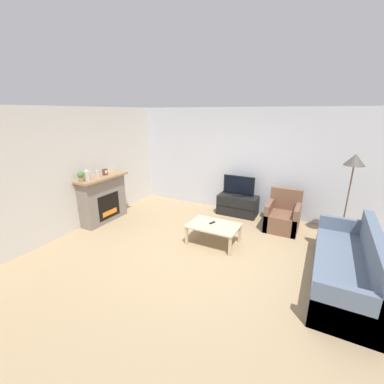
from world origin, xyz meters
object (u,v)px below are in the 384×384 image
armchair (283,217)px  floor_lamp (354,165)px  mantel_clock (105,172)px  fireplace (103,198)px  tv (239,187)px  coffee_table (214,227)px  mantel_vase_left (87,175)px  tv_stand (238,205)px  remote (212,223)px  couch (348,268)px  mantel_vase_centre_left (98,174)px  potted_plant (81,176)px

armchair → floor_lamp: (1.18, -0.08, 1.33)m
mantel_clock → fireplace: bearing=-97.6°
tv → coffee_table: 1.77m
mantel_vase_left → floor_lamp: floor_lamp is taller
tv_stand → coffee_table: bearing=-88.5°
mantel_vase_left → remote: bearing=12.8°
couch → tv_stand: bearing=140.2°
tv_stand → armchair: bearing=-16.8°
coffee_table → remote: 0.10m
couch → floor_lamp: floor_lamp is taller
tv → mantel_vase_centre_left: bearing=-144.3°
potted_plant → floor_lamp: 5.53m
potted_plant → mantel_vase_left: bearing=90.0°
couch → tv: bearing=140.3°
mantel_clock → tv: mantel_clock is taller
fireplace → couch: 5.20m
armchair → couch: armchair is taller
armchair → remote: size_ratio=5.83×
tv → remote: tv is taller
potted_plant → armchair: bearing=27.9°
mantel_vase_left → tv: mantel_vase_left is taller
floor_lamp → mantel_clock: bearing=-165.5°
mantel_clock → remote: size_ratio=0.97×
tv → remote: (-0.01, -1.66, -0.34)m
fireplace → couch: bearing=-1.1°
mantel_vase_centre_left → mantel_clock: 0.23m
mantel_vase_centre_left → potted_plant: (-0.00, -0.46, 0.05)m
fireplace → coffee_table: 2.85m
fireplace → couch: (5.19, -0.10, -0.28)m
mantel_vase_left → coffee_table: bearing=11.4°
mantel_vase_left → coffee_table: mantel_vase_left is taller
tv → fireplace: bearing=-145.9°
mantel_vase_left → armchair: size_ratio=0.27×
tv_stand → coffee_table: 1.73m
tv_stand → armchair: size_ratio=1.12×
couch → floor_lamp: 2.04m
mantel_vase_centre_left → mantel_clock: mantel_vase_centre_left is taller
mantel_vase_centre_left → tv: size_ratio=0.22×
tv_stand → coffee_table: tv_stand is taller
mantel_vase_centre_left → floor_lamp: bearing=16.9°
potted_plant → remote: size_ratio=1.51×
tv_stand → coffee_table: (0.04, -1.72, 0.10)m
remote → tv: bearing=110.1°
mantel_clock → remote: bearing=2.1°
remote → mantel_vase_centre_left: bearing=-152.5°
mantel_clock → mantel_vase_centre_left: bearing=-90.2°
potted_plant → tv_stand: (2.78, 2.45, -1.01)m
mantel_vase_centre_left → tv_stand: bearing=35.7°
mantel_clock → couch: 5.26m
mantel_vase_centre_left → couch: 5.25m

